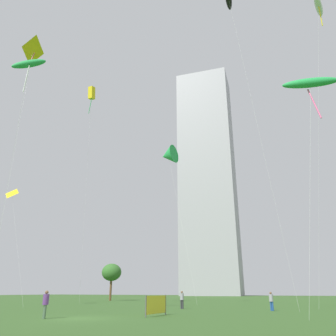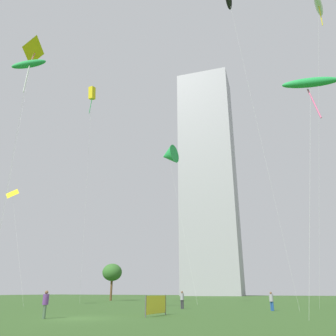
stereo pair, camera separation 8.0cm
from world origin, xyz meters
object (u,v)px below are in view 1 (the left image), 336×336
object	(u,v)px
person_standing_0	(46,302)
kite_flying_1	(29,64)
person_standing_1	(271,300)
kite_flying_0	(12,194)
kite_flying_4	(33,51)
distant_highrise_0	(208,177)
event_banner	(156,305)
person_standing_2	(182,298)
kite_flying_7	(311,83)
kite_flying_5	(318,6)
park_tree_1	(112,272)
kite_flying_2	(92,94)
kite_flying_6	(168,155)

from	to	relation	value
person_standing_0	kite_flying_1	world-z (taller)	kite_flying_1
person_standing_1	kite_flying_0	world-z (taller)	kite_flying_0
kite_flying_4	distant_highrise_0	world-z (taller)	distant_highrise_0
kite_flying_4	distant_highrise_0	xyz separation A→B (m)	(-13.13, 109.70, 16.22)
kite_flying_0	event_banner	bearing A→B (deg)	-12.97
person_standing_2	kite_flying_7	size ratio (longest dim) A/B	0.10
kite_flying_4	event_banner	bearing A→B (deg)	-9.03
person_standing_0	kite_flying_4	size ratio (longest dim) A/B	0.05
kite_flying_5	kite_flying_4	bearing A→B (deg)	-170.65
kite_flying_5	park_tree_1	distance (m)	55.20
distant_highrise_0	kite_flying_2	bearing A→B (deg)	-91.25
person_standing_1	kite_flying_6	bearing A→B (deg)	-23.66
kite_flying_4	kite_flying_7	xyz separation A→B (m)	(35.55, -3.11, -18.54)
kite_flying_0	kite_flying_7	xyz separation A→B (m)	(37.65, -5.24, 2.24)
kite_flying_2	kite_flying_7	xyz separation A→B (m)	(33.69, -14.33, -17.33)
kite_flying_1	kite_flying_5	world-z (taller)	kite_flying_5
kite_flying_2	kite_flying_4	size ratio (longest dim) A/B	0.97
kite_flying_1	kite_flying_5	size ratio (longest dim) A/B	0.73
person_standing_0	kite_flying_7	world-z (taller)	kite_flying_7
person_standing_1	kite_flying_0	xyz separation A→B (m)	(-31.33, -4.79, 12.85)
event_banner	kite_flying_1	bearing A→B (deg)	-155.78
person_standing_0	person_standing_2	world-z (taller)	person_standing_0
person_standing_0	kite_flying_5	xyz separation A→B (m)	(19.71, 15.40, 30.18)
kite_flying_2	kite_flying_7	world-z (taller)	kite_flying_2
person_standing_0	kite_flying_0	distance (m)	26.34
kite_flying_0	park_tree_1	size ratio (longest dim) A/B	2.13
person_standing_0	park_tree_1	bearing A→B (deg)	-29.00
kite_flying_7	person_standing_2	bearing A→B (deg)	147.50
distant_highrise_0	event_banner	bearing A→B (deg)	-82.18
kite_flying_2	event_banner	size ratio (longest dim) A/B	10.99
person_standing_1	kite_flying_4	size ratio (longest dim) A/B	0.05
kite_flying_4	distant_highrise_0	size ratio (longest dim) A/B	0.35
person_standing_2	event_banner	world-z (taller)	person_standing_2
person_standing_1	distant_highrise_0	distance (m)	121.83
kite_flying_6	event_banner	xyz separation A→B (m)	(10.00, -21.72, -21.58)
kite_flying_5	kite_flying_6	size ratio (longest dim) A/B	1.32
person_standing_1	kite_flying_7	world-z (taller)	kite_flying_7
kite_flying_7	park_tree_1	world-z (taller)	kite_flying_7
person_standing_1	kite_flying_2	distance (m)	42.64
person_standing_2	event_banner	xyz separation A→B (m)	(2.63, -10.17, -0.23)
kite_flying_1	kite_flying_6	bearing A→B (deg)	86.91
person_standing_2	person_standing_0	bearing A→B (deg)	-108.79
person_standing_1	event_banner	distance (m)	12.24
park_tree_1	distant_highrise_0	world-z (taller)	distant_highrise_0
person_standing_0	kite_flying_5	size ratio (longest dim) A/B	0.05
kite_flying_0	distant_highrise_0	distance (m)	114.28
kite_flying_0	park_tree_1	xyz separation A→B (m)	(-3.03, 27.30, -8.65)
person_standing_0	kite_flying_4	bearing A→B (deg)	3.00
person_standing_0	kite_flying_0	size ratio (longest dim) A/B	0.12
park_tree_1	kite_flying_0	bearing A→B (deg)	-83.68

